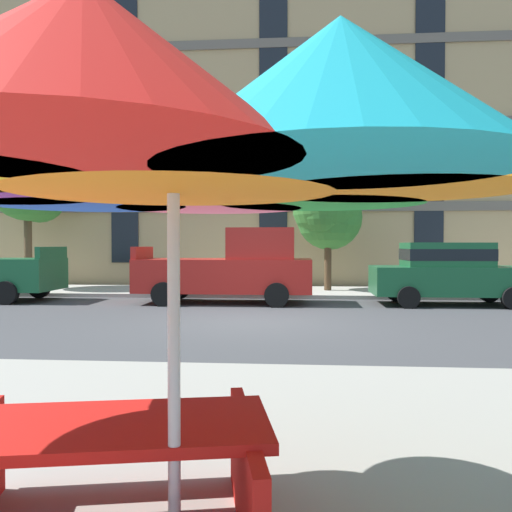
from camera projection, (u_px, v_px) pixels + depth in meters
ground_plane at (254, 322)px, 11.47m from camera, size 120.00×120.00×0.00m
sidewalk_far at (270, 292)px, 18.24m from camera, size 56.00×3.60×0.12m
apartment_building at (279, 121)px, 26.23m from camera, size 41.90×12.08×16.00m
pickup_red at (232, 268)px, 15.21m from camera, size 5.10×2.12×2.20m
sedan_green at (449, 272)px, 14.71m from camera, size 4.40×1.98×1.78m
street_tree_left at (33, 183)px, 19.18m from camera, size 3.01×3.07×5.60m
street_tree_middle at (327, 212)px, 18.24m from camera, size 2.48×2.51×4.27m
patio_umbrella at (173, 140)px, 2.42m from camera, size 3.24×3.24×2.53m
picnic_table at (101, 475)px, 2.77m from camera, size 2.06×1.84×0.77m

